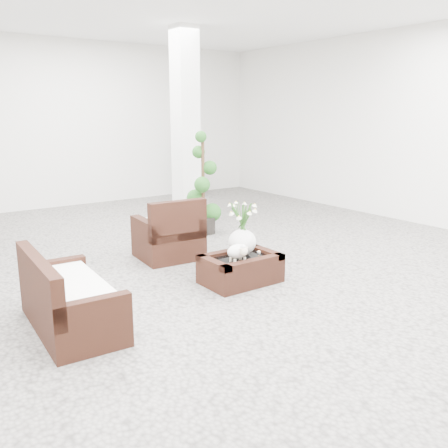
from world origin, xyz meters
TOP-DOWN VIEW (x-y plane):
  - ground at (0.00, 0.00)m, footprint 11.00×11.00m
  - column at (1.20, 2.80)m, footprint 0.40×0.40m
  - coffee_table at (-0.10, -0.59)m, footprint 0.90×0.60m
  - sheep_figurine at (-0.22, -0.69)m, footprint 0.28×0.23m
  - planter_narcissus at (-0.00, -0.49)m, footprint 0.44×0.44m
  - tealight at (0.20, -0.57)m, footprint 0.04×0.04m
  - armchair at (-0.31, 0.82)m, footprint 0.87×0.84m
  - loveseat at (-2.17, -0.65)m, footprint 0.73×1.42m
  - topiary at (0.87, 1.72)m, footprint 0.45×0.45m
  - shopper at (2.53, 4.83)m, footprint 0.52×0.67m

SIDE VIEW (x-z plane):
  - ground at x=0.00m, z-range 0.00..0.00m
  - coffee_table at x=-0.10m, z-range 0.00..0.31m
  - tealight at x=0.20m, z-range 0.31..0.34m
  - loveseat at x=-2.17m, z-range 0.00..0.74m
  - sheep_figurine at x=-0.22m, z-range 0.31..0.52m
  - armchair at x=-0.31m, z-range 0.00..0.87m
  - planter_narcissus at x=0.00m, z-range 0.31..1.11m
  - shopper at x=2.53m, z-range 0.00..1.64m
  - topiary at x=0.87m, z-range 0.00..1.68m
  - column at x=1.20m, z-range 0.00..3.50m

